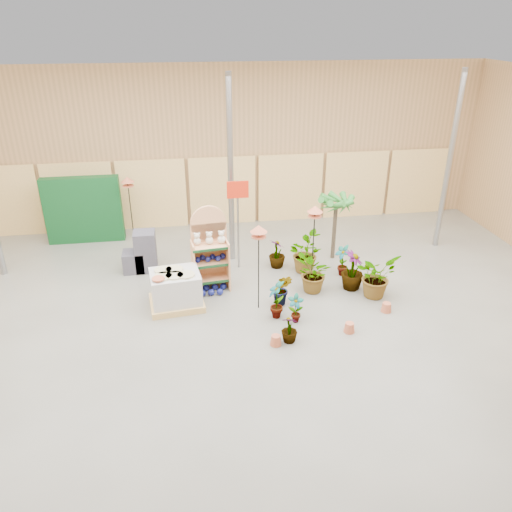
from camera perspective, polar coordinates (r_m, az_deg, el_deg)
The scene contains 23 objects.
room at distance 9.48m, azimuth -1.26°, elevation 4.96°, with size 15.20×12.10×4.70m.
display_shelf at distance 11.11m, azimuth -5.32°, elevation 0.57°, with size 0.85×0.59×1.90m.
teddy_bears at distance 10.89m, azimuth -5.25°, elevation 1.98°, with size 0.70×0.18×0.29m.
gazing_balls_shelf at distance 11.07m, azimuth -5.25°, elevation -0.22°, with size 0.70×0.24×0.13m.
gazing_balls_floor at distance 11.17m, azimuth -4.94°, elevation -3.85°, with size 0.63×0.39×0.15m.
pallet_stack at distance 10.63m, azimuth -9.16°, elevation -3.81°, with size 1.20×1.04×0.82m.
charcoal_planters at distance 12.26m, azimuth -12.93°, elevation 0.16°, with size 0.80×0.50×1.00m.
trellis_stock at distance 14.14m, azimuth -19.11°, elevation 5.00°, with size 2.00×0.30×1.80m, color #0B4219.
offer_sign at distance 11.64m, azimuth -2.08°, elevation 5.60°, with size 0.50×0.08×2.20m.
bird_table_front at distance 9.81m, azimuth 0.31°, elevation 2.80°, with size 0.34×0.34×1.89m.
bird_table_right at distance 10.93m, azimuth 6.75°, elevation 5.04°, with size 0.34×0.34×1.88m.
bird_table_back at distance 13.39m, azimuth -14.47°, elevation 8.21°, with size 0.34×0.34×1.85m.
palm at distance 12.32m, azimuth 9.17°, elevation 6.14°, with size 0.70×0.70×1.77m.
potted_plant_0 at distance 10.12m, azimuth 2.35°, elevation -4.93°, with size 0.44×0.30×0.84m, color #2B7528.
potted_plant_1 at distance 10.56m, azimuth 3.01°, elevation -3.82°, with size 0.41×0.33×0.74m, color #2B7528.
potted_plant_2 at distance 11.05m, azimuth 6.59°, elevation -2.06°, with size 0.81×0.70×0.90m, color #2B7528.
potted_plant_3 at distance 11.34m, azimuth 10.96°, elevation -1.62°, with size 0.51×0.51×0.91m, color #2B7528.
potted_plant_4 at distance 11.92m, azimuth 9.84°, elevation -0.49°, with size 0.40×0.27×0.76m, color #2B7528.
potted_plant_6 at distance 11.95m, azimuth 5.47°, elevation 0.38°, with size 0.86×0.75×0.96m, color #2B7528.
potted_plant_7 at distance 9.48m, azimuth 3.84°, elevation -8.32°, with size 0.31×0.31×0.55m, color #2B7528.
potted_plant_8 at distance 10.04m, azimuth 4.53°, elevation -6.01°, with size 0.32×0.22×0.61m, color #2B7528.
potted_plant_10 at distance 11.14m, azimuth 13.55°, elevation -2.19°, with size 0.89×0.77×0.98m, color #2B7528.
potted_plant_11 at distance 12.14m, azimuth 2.41°, elevation 0.30°, with size 0.41×0.41×0.72m, color #2B7528.
Camera 1 is at (-1.13, -7.88, 5.59)m, focal length 35.00 mm.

